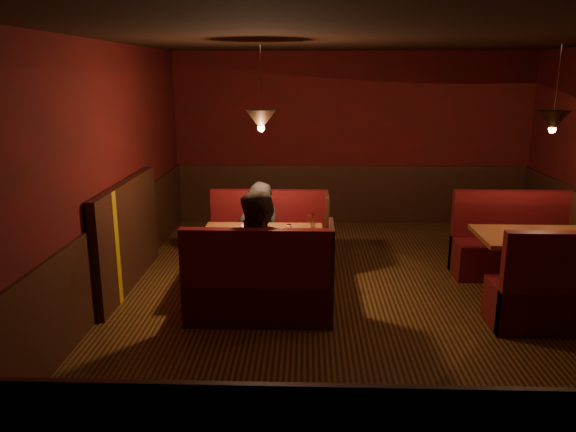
{
  "coord_description": "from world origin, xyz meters",
  "views": [
    {
      "loc": [
        -0.76,
        -6.07,
        2.57
      ],
      "look_at": [
        -0.97,
        0.2,
        0.95
      ],
      "focal_mm": 35.0,
      "sensor_mm": 36.0,
      "label": 1
    }
  ],
  "objects_px": {
    "second_table": "(538,252)",
    "main_table": "(264,246)",
    "second_bench_far": "(513,249)",
    "diner_b": "(261,239)",
    "main_bench_far": "(270,246)",
    "main_bench_near": "(260,292)",
    "diner_a": "(259,215)",
    "second_bench_near": "(571,299)"
  },
  "relations": [
    {
      "from": "main_table",
      "to": "main_bench_near",
      "type": "distance_m",
      "value": 0.84
    },
    {
      "from": "main_table",
      "to": "second_bench_far",
      "type": "xyz_separation_m",
      "value": [
        3.18,
        0.74,
        -0.24
      ]
    },
    {
      "from": "main_bench_near",
      "to": "second_table",
      "type": "xyz_separation_m",
      "value": [
        3.13,
        0.72,
        0.24
      ]
    },
    {
      "from": "second_table",
      "to": "second_bench_near",
      "type": "height_order",
      "value": "second_bench_near"
    },
    {
      "from": "second_bench_near",
      "to": "diner_b",
      "type": "distance_m",
      "value": 3.2
    },
    {
      "from": "main_table",
      "to": "second_bench_far",
      "type": "relative_size",
      "value": 0.93
    },
    {
      "from": "main_bench_far",
      "to": "second_bench_far",
      "type": "height_order",
      "value": "second_bench_far"
    },
    {
      "from": "main_table",
      "to": "main_bench_near",
      "type": "relative_size",
      "value": 0.91
    },
    {
      "from": "second_bench_near",
      "to": "diner_b",
      "type": "bearing_deg",
      "value": 175.38
    },
    {
      "from": "main_bench_near",
      "to": "second_bench_far",
      "type": "xyz_separation_m",
      "value": [
        3.16,
        1.54,
        0.01
      ]
    },
    {
      "from": "main_bench_near",
      "to": "diner_a",
      "type": "height_order",
      "value": "diner_a"
    },
    {
      "from": "main_bench_far",
      "to": "main_bench_near",
      "type": "bearing_deg",
      "value": -90.0
    },
    {
      "from": "second_bench_far",
      "to": "second_bench_near",
      "type": "relative_size",
      "value": 1.0
    },
    {
      "from": "main_table",
      "to": "second_bench_near",
      "type": "xyz_separation_m",
      "value": [
        3.18,
        -0.9,
        -0.24
      ]
    },
    {
      "from": "main_bench_far",
      "to": "second_table",
      "type": "height_order",
      "value": "main_bench_far"
    },
    {
      "from": "second_table",
      "to": "second_bench_far",
      "type": "xyz_separation_m",
      "value": [
        0.03,
        0.82,
        -0.23
      ]
    },
    {
      "from": "main_bench_near",
      "to": "second_bench_far",
      "type": "distance_m",
      "value": 3.52
    },
    {
      "from": "second_bench_far",
      "to": "main_table",
      "type": "bearing_deg",
      "value": -166.88
    },
    {
      "from": "second_bench_far",
      "to": "diner_b",
      "type": "xyz_separation_m",
      "value": [
        -3.15,
        -1.38,
        0.52
      ]
    },
    {
      "from": "main_bench_near",
      "to": "diner_a",
      "type": "distance_m",
      "value": 1.54
    },
    {
      "from": "diner_b",
      "to": "second_table",
      "type": "bearing_deg",
      "value": 21.48
    },
    {
      "from": "diner_a",
      "to": "diner_b",
      "type": "height_order",
      "value": "diner_b"
    },
    {
      "from": "main_table",
      "to": "second_bench_far",
      "type": "height_order",
      "value": "second_bench_far"
    },
    {
      "from": "main_bench_near",
      "to": "diner_b",
      "type": "bearing_deg",
      "value": 86.34
    },
    {
      "from": "second_table",
      "to": "main_table",
      "type": "bearing_deg",
      "value": 178.56
    },
    {
      "from": "main_table",
      "to": "main_bench_far",
      "type": "bearing_deg",
      "value": 88.87
    },
    {
      "from": "second_table",
      "to": "second_bench_near",
      "type": "bearing_deg",
      "value": -87.8
    },
    {
      "from": "main_bench_far",
      "to": "second_table",
      "type": "bearing_deg",
      "value": -15.69
    },
    {
      "from": "main_bench_far",
      "to": "main_bench_near",
      "type": "distance_m",
      "value": 1.6
    },
    {
      "from": "main_bench_far",
      "to": "diner_b",
      "type": "xyz_separation_m",
      "value": [
        0.01,
        -1.44,
        0.52
      ]
    },
    {
      "from": "main_table",
      "to": "main_bench_far",
      "type": "xyz_separation_m",
      "value": [
        0.02,
        0.8,
        -0.25
      ]
    },
    {
      "from": "diner_a",
      "to": "main_bench_near",
      "type": "bearing_deg",
      "value": 77.67
    },
    {
      "from": "second_bench_far",
      "to": "diner_b",
      "type": "bearing_deg",
      "value": -156.28
    },
    {
      "from": "main_bench_near",
      "to": "diner_b",
      "type": "xyz_separation_m",
      "value": [
        0.01,
        0.16,
        0.52
      ]
    },
    {
      "from": "main_bench_far",
      "to": "second_bench_far",
      "type": "bearing_deg",
      "value": -1.07
    },
    {
      "from": "main_bench_near",
      "to": "second_bench_near",
      "type": "xyz_separation_m",
      "value": [
        3.16,
        -0.1,
        0.01
      ]
    },
    {
      "from": "main_bench_far",
      "to": "second_bench_far",
      "type": "relative_size",
      "value": 1.02
    },
    {
      "from": "main_bench_near",
      "to": "second_table",
      "type": "relative_size",
      "value": 1.13
    },
    {
      "from": "second_bench_near",
      "to": "main_bench_near",
      "type": "bearing_deg",
      "value": 178.21
    },
    {
      "from": "second_table",
      "to": "second_bench_far",
      "type": "bearing_deg",
      "value": 87.8
    },
    {
      "from": "second_table",
      "to": "diner_a",
      "type": "xyz_separation_m",
      "value": [
        -3.25,
        0.74,
        0.21
      ]
    },
    {
      "from": "main_table",
      "to": "diner_a",
      "type": "relative_size",
      "value": 0.89
    }
  ]
}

